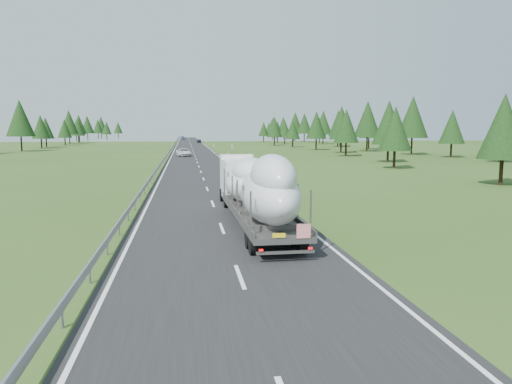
{
  "coord_description": "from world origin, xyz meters",
  "views": [
    {
      "loc": [
        -1.9,
        -17.59,
        5.38
      ],
      "look_at": [
        1.92,
        9.36,
        1.92
      ],
      "focal_mm": 35.0,
      "sensor_mm": 36.0,
      "label": 1
    }
  ],
  "objects": [
    {
      "name": "distant_car_dark",
      "position": [
        3.49,
        176.67,
        0.7
      ],
      "size": [
        1.81,
        4.15,
        1.39
      ],
      "primitive_type": "imported",
      "rotation": [
        0.0,
        0.0,
        -0.04
      ],
      "color": "black",
      "rests_on": "ground"
    },
    {
      "name": "guardrail",
      "position": [
        -5.3,
        99.94,
        0.6
      ],
      "size": [
        0.1,
        400.0,
        0.76
      ],
      "color": "slate",
      "rests_on": "ground"
    },
    {
      "name": "tree_line_right",
      "position": [
        41.26,
        114.66,
        6.78
      ],
      "size": [
        27.67,
        312.42,
        12.65
      ],
      "color": "black",
      "rests_on": "ground"
    },
    {
      "name": "boat_truck",
      "position": [
        1.92,
        9.77,
        2.21
      ],
      "size": [
        2.94,
        18.81,
        4.26
      ],
      "color": "silver",
      "rests_on": "ground"
    },
    {
      "name": "distant_van",
      "position": [
        -2.21,
        81.3,
        0.78
      ],
      "size": [
        3.12,
        5.82,
        1.55
      ],
      "primitive_type": "imported",
      "rotation": [
        0.0,
        0.0,
        0.1
      ],
      "color": "silver",
      "rests_on": "ground"
    },
    {
      "name": "tree_line_left",
      "position": [
        -44.12,
        135.03,
        6.73
      ],
      "size": [
        14.06,
        312.27,
        12.44
      ],
      "color": "black",
      "rests_on": "ground"
    },
    {
      "name": "highway_sign",
      "position": [
        7.2,
        80.0,
        1.81
      ],
      "size": [
        0.08,
        0.9,
        2.6
      ],
      "color": "slate",
      "rests_on": "ground"
    },
    {
      "name": "ground",
      "position": [
        0.0,
        0.0,
        0.0
      ],
      "size": [
        400.0,
        400.0,
        0.0
      ],
      "primitive_type": "plane",
      "color": "#2A4517",
      "rests_on": "ground"
    },
    {
      "name": "distant_car_blue",
      "position": [
        -3.11,
        239.75,
        0.8
      ],
      "size": [
        2.14,
        4.98,
        1.6
      ],
      "primitive_type": "imported",
      "rotation": [
        0.0,
        0.0,
        0.09
      ],
      "color": "#172142",
      "rests_on": "ground"
    },
    {
      "name": "marker_posts",
      "position": [
        6.5,
        155.0,
        0.54
      ],
      "size": [
        0.13,
        350.08,
        1.0
      ],
      "color": "silver",
      "rests_on": "ground"
    },
    {
      "name": "road_surface",
      "position": [
        0.0,
        100.0,
        0.01
      ],
      "size": [
        10.0,
        400.0,
        0.02
      ],
      "primitive_type": "cube",
      "color": "black",
      "rests_on": "ground"
    }
  ]
}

